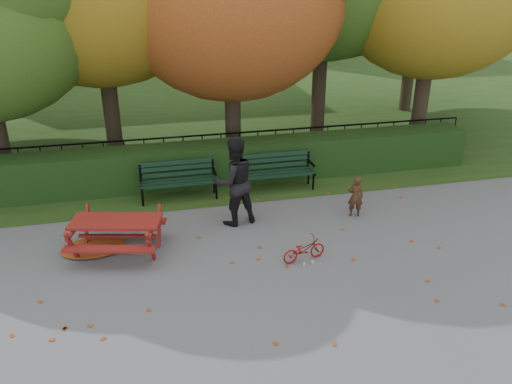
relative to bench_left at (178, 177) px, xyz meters
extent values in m
plane|color=slate|center=(1.30, -3.70, -0.52)|extent=(90.00, 90.00, 0.00)
plane|color=#233817|center=(1.30, 10.30, -0.51)|extent=(90.00, 90.00, 0.00)
cube|color=black|center=(1.30, 0.80, -0.02)|extent=(13.00, 0.90, 1.00)
cube|color=black|center=(1.30, 1.60, -0.44)|extent=(14.00, 0.04, 0.04)
cube|color=black|center=(1.30, 1.60, 0.48)|extent=(14.00, 0.04, 0.04)
cylinder|color=black|center=(-1.70, 1.60, -0.02)|extent=(0.03, 0.03, 1.00)
cylinder|color=black|center=(1.30, 1.60, -0.02)|extent=(0.03, 0.03, 1.00)
cylinder|color=black|center=(4.30, 1.60, -0.02)|extent=(0.03, 0.03, 1.00)
cylinder|color=black|center=(7.80, 1.60, -0.02)|extent=(0.03, 0.03, 1.00)
cylinder|color=#33241D|center=(-1.50, 3.30, 1.06)|extent=(0.44, 0.44, 3.15)
cylinder|color=#33241D|center=(1.80, 2.50, 0.88)|extent=(0.44, 0.44, 2.80)
cylinder|color=#33241D|center=(4.80, 3.80, 1.23)|extent=(0.44, 0.44, 3.50)
cylinder|color=#33241D|center=(7.50, 2.30, 0.97)|extent=(0.44, 0.44, 2.97)
cylinder|color=#33241D|center=(9.30, 6.30, 1.06)|extent=(0.44, 0.44, 3.15)
cube|color=black|center=(0.00, -0.28, -0.08)|extent=(1.80, 0.12, 0.04)
cube|color=black|center=(0.00, -0.10, -0.08)|extent=(1.80, 0.12, 0.04)
cube|color=black|center=(0.00, 0.08, -0.08)|extent=(1.80, 0.12, 0.04)
cube|color=black|center=(0.00, 0.17, 0.03)|extent=(1.80, 0.05, 0.10)
cube|color=black|center=(0.00, 0.17, 0.18)|extent=(1.80, 0.05, 0.10)
cube|color=black|center=(0.00, 0.17, 0.31)|extent=(1.80, 0.05, 0.10)
cube|color=black|center=(-0.85, -0.10, -0.10)|extent=(0.05, 0.55, 0.06)
cube|color=black|center=(-0.85, 0.17, 0.13)|extent=(0.05, 0.05, 0.41)
cylinder|color=black|center=(-0.85, -0.28, -0.30)|extent=(0.05, 0.05, 0.44)
cylinder|color=black|center=(-0.85, 0.08, -0.30)|extent=(0.05, 0.05, 0.44)
cube|color=black|center=(-0.85, -0.08, 0.10)|extent=(0.05, 0.45, 0.04)
cube|color=black|center=(0.85, -0.10, -0.10)|extent=(0.05, 0.55, 0.06)
cube|color=black|center=(0.85, 0.17, 0.13)|extent=(0.05, 0.05, 0.41)
cylinder|color=black|center=(0.85, -0.28, -0.30)|extent=(0.05, 0.05, 0.44)
cylinder|color=black|center=(0.85, 0.08, -0.30)|extent=(0.05, 0.05, 0.44)
cube|color=black|center=(0.85, -0.08, 0.10)|extent=(0.05, 0.45, 0.04)
cube|color=black|center=(2.40, -0.28, -0.08)|extent=(1.80, 0.12, 0.04)
cube|color=black|center=(2.40, -0.10, -0.08)|extent=(1.80, 0.12, 0.04)
cube|color=black|center=(2.40, 0.08, -0.08)|extent=(1.80, 0.12, 0.04)
cube|color=black|center=(2.40, 0.17, 0.03)|extent=(1.80, 0.05, 0.10)
cube|color=black|center=(2.40, 0.17, 0.18)|extent=(1.80, 0.05, 0.10)
cube|color=black|center=(2.40, 0.17, 0.31)|extent=(1.80, 0.05, 0.10)
cube|color=black|center=(1.55, -0.10, -0.10)|extent=(0.05, 0.55, 0.06)
cube|color=black|center=(1.55, 0.17, 0.13)|extent=(0.05, 0.05, 0.41)
cylinder|color=black|center=(1.55, -0.28, -0.30)|extent=(0.05, 0.05, 0.44)
cylinder|color=black|center=(1.55, 0.08, -0.30)|extent=(0.05, 0.05, 0.44)
cube|color=black|center=(1.55, -0.08, 0.10)|extent=(0.05, 0.45, 0.04)
cube|color=black|center=(3.25, -0.10, -0.10)|extent=(0.05, 0.55, 0.06)
cube|color=black|center=(3.25, 0.17, 0.13)|extent=(0.05, 0.05, 0.41)
cylinder|color=black|center=(3.25, -0.28, -0.30)|extent=(0.05, 0.05, 0.44)
cylinder|color=black|center=(3.25, 0.08, -0.30)|extent=(0.05, 0.05, 0.44)
cube|color=black|center=(3.25, -0.08, 0.10)|extent=(0.05, 0.45, 0.04)
cube|color=maroon|center=(-1.35, -2.29, 0.16)|extent=(1.76, 1.05, 0.05)
cube|color=maroon|center=(-1.48, -2.83, -0.12)|extent=(1.65, 0.61, 0.05)
cube|color=maroon|center=(-1.22, -1.76, -0.12)|extent=(1.65, 0.61, 0.05)
cube|color=maroon|center=(-2.14, -2.52, -0.15)|extent=(0.17, 0.47, 0.80)
cube|color=maroon|center=(-1.94, -1.73, -0.15)|extent=(0.17, 0.47, 0.80)
cube|color=maroon|center=(-2.04, -2.12, 0.08)|extent=(0.35, 1.21, 0.05)
cube|color=maroon|center=(-0.76, -2.86, -0.15)|extent=(0.17, 0.47, 0.80)
cube|color=maroon|center=(-0.56, -2.06, -0.15)|extent=(0.17, 0.47, 0.80)
cube|color=maroon|center=(-0.66, -2.46, 0.08)|extent=(0.35, 1.21, 0.05)
cube|color=maroon|center=(-1.35, -2.29, -0.15)|extent=(1.43, 0.40, 0.05)
ellipsoid|color=maroon|center=(-1.85, -2.05, -0.48)|extent=(1.45, 1.25, 0.08)
imported|color=#402514|center=(3.66, -1.84, -0.06)|extent=(0.38, 0.31, 0.92)
imported|color=black|center=(1.04, -1.55, 0.42)|extent=(1.06, 0.91, 1.89)
imported|color=maroon|center=(1.99, -3.36, -0.29)|extent=(0.90, 0.46, 0.45)
camera|label=1|loc=(-0.71, -10.92, 4.40)|focal=35.00mm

